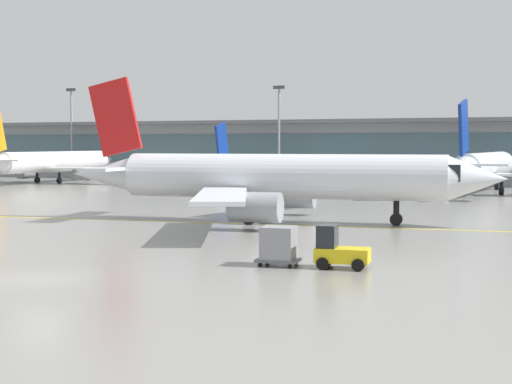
% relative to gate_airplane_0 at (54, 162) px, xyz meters
% --- Properties ---
extents(ground_plane, '(400.00, 400.00, 0.00)m').
position_rel_gate_airplane_0_xyz_m(ground_plane, '(50.14, -68.89, -3.09)').
color(ground_plane, gray).
extents(taxiway_centreline_stripe, '(109.42, 12.05, 0.01)m').
position_rel_gate_airplane_0_xyz_m(taxiway_centreline_stripe, '(51.91, -43.80, -3.09)').
color(taxiway_centreline_stripe, yellow).
rests_on(taxiway_centreline_stripe, ground_plane).
extents(terminal_concourse, '(171.32, 11.00, 9.60)m').
position_rel_gate_airplane_0_xyz_m(terminal_concourse, '(50.14, 21.12, 1.83)').
color(terminal_concourse, '#9EA3A8').
rests_on(terminal_concourse, ground_plane).
extents(gate_airplane_0, '(28.89, 31.09, 10.30)m').
position_rel_gate_airplane_0_xyz_m(gate_airplane_0, '(0.00, 0.00, 0.00)').
color(gate_airplane_0, white).
rests_on(gate_airplane_0, ground_plane).
extents(gate_airplane_1, '(24.12, 25.90, 8.59)m').
position_rel_gate_airplane_0_xyz_m(gate_airplane_1, '(33.36, -1.22, -0.51)').
color(gate_airplane_1, silver).
rests_on(gate_airplane_1, ground_plane).
extents(gate_airplane_2, '(29.80, 32.17, 10.65)m').
position_rel_gate_airplane_0_xyz_m(gate_airplane_2, '(63.05, -1.53, 0.10)').
color(gate_airplane_2, white).
rests_on(gate_airplane_2, ground_plane).
extents(taxiing_regional_jet, '(34.26, 31.68, 11.34)m').
position_rel_gate_airplane_0_xyz_m(taxiing_regional_jet, '(51.47, -41.84, 0.31)').
color(taxiing_regional_jet, silver).
rests_on(taxiing_regional_jet, ground_plane).
extents(baggage_tug, '(2.74, 1.86, 2.10)m').
position_rel_gate_airplane_0_xyz_m(baggage_tug, '(61.76, -61.15, -2.20)').
color(baggage_tug, yellow).
rests_on(baggage_tug, ground_plane).
extents(cargo_dolly_lead, '(2.26, 1.82, 1.94)m').
position_rel_gate_airplane_0_xyz_m(cargo_dolly_lead, '(58.81, -61.47, -2.04)').
color(cargo_dolly_lead, '#595B60').
rests_on(cargo_dolly_lead, ground_plane).
extents(apron_light_mast_0, '(1.80, 0.36, 15.36)m').
position_rel_gate_airplane_0_xyz_m(apron_light_mast_0, '(-6.89, 14.33, 5.28)').
color(apron_light_mast_0, gray).
rests_on(apron_light_mast_0, ground_plane).
extents(apron_light_mast_1, '(1.80, 0.36, 14.61)m').
position_rel_gate_airplane_0_xyz_m(apron_light_mast_1, '(31.77, 12.25, 4.91)').
color(apron_light_mast_1, gray).
rests_on(apron_light_mast_1, ground_plane).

